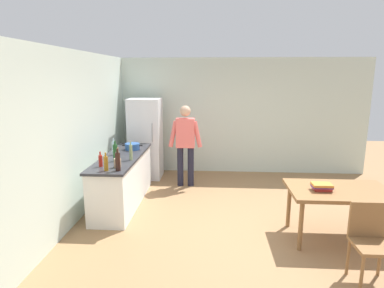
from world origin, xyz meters
TOP-DOWN VIEW (x-y plane):
  - ground_plane at (0.00, 0.00)m, footprint 14.00×14.00m
  - wall_back at (0.00, 3.00)m, footprint 6.40×0.12m
  - wall_left at (-2.60, 0.20)m, footprint 0.12×5.60m
  - kitchen_counter at (-2.00, 0.80)m, footprint 0.64×2.20m
  - refrigerator at (-1.90, 2.40)m, footprint 0.70×0.67m
  - person at (-0.95, 1.85)m, footprint 0.70×0.22m
  - dining_table at (1.40, -0.30)m, footprint 1.40×0.90m
  - chair at (1.40, -1.27)m, footprint 0.42×0.42m
  - cooking_pot at (-1.93, 1.29)m, footprint 0.40×0.28m
  - utensil_jar at (-1.86, 0.08)m, footprint 0.11×0.11m
  - bottle_vinegar_tall at (-1.76, 0.52)m, footprint 0.06×0.06m
  - bottle_wine_green at (-2.00, 0.44)m, footprint 0.08×0.08m
  - bottle_wine_dark at (-1.80, -0.11)m, footprint 0.08×0.08m
  - bottle_sauce_red at (-2.14, 0.09)m, footprint 0.06×0.06m
  - bottle_oil_amber at (-1.98, -0.12)m, footprint 0.06×0.06m
  - bottle_water_clear at (-2.15, 0.84)m, footprint 0.07×0.07m
  - book_stack at (1.13, -0.36)m, footprint 0.28×0.19m

SIDE VIEW (x-z plane):
  - ground_plane at x=0.00m, z-range 0.00..0.00m
  - kitchen_counter at x=-2.00m, z-range 0.00..0.90m
  - chair at x=1.40m, z-range 0.08..0.99m
  - dining_table at x=1.40m, z-range 0.30..1.05m
  - book_stack at x=1.13m, z-range 0.75..0.86m
  - refrigerator at x=-1.90m, z-range 0.00..1.80m
  - cooking_pot at x=-1.93m, z-range 0.90..1.02m
  - person at x=-0.95m, z-range 0.13..1.83m
  - utensil_jar at x=-1.86m, z-range 0.82..1.14m
  - bottle_sauce_red at x=-2.14m, z-range 0.88..1.12m
  - bottle_oil_amber at x=-1.98m, z-range 0.88..1.16m
  - bottle_water_clear at x=-2.15m, z-range 0.88..1.18m
  - bottle_vinegar_tall at x=-1.76m, z-range 0.88..1.20m
  - bottle_wine_green at x=-2.00m, z-range 0.88..1.22m
  - bottle_wine_dark at x=-1.80m, z-range 0.88..1.22m
  - wall_back at x=0.00m, z-range 0.00..2.70m
  - wall_left at x=-2.60m, z-range 0.00..2.70m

